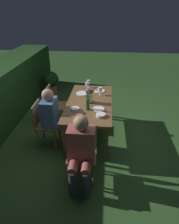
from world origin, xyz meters
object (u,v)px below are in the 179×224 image
object	(u,v)px
person_in_rust	(81,150)
potted_plant_by_hedge	(51,82)
lantern_centerpiece	(89,95)
plate_c	(99,91)
chair_side_right_a	(44,122)
wine_glass_b	(100,90)
chair_head_near	(83,150)
bowl_bread	(75,109)
chair_side_right_b	(54,104)
bowl_olives	(79,116)
wine_glass_c	(87,85)
green_bottle_on_table	(88,104)
wine_glass_a	(88,82)
bowl_salad	(101,115)
dining_table	(90,104)
plate_a	(98,109)
person_in_blue	(53,115)
plate_b	(82,93)

from	to	relation	value
person_in_rust	potted_plant_by_hedge	xyz separation A→B (m)	(3.24, 1.31, -0.24)
lantern_centerpiece	plate_c	distance (m)	0.60
chair_side_right_a	wine_glass_b	distance (m)	1.30
chair_head_near	bowl_bread	xyz separation A→B (m)	(0.74, 0.22, 0.30)
chair_side_right_b	lantern_centerpiece	bearing A→B (deg)	-116.45
person_in_rust	bowl_olives	size ratio (longest dim) A/B	8.84
lantern_centerpiece	wine_glass_c	xyz separation A→B (m)	(0.62, 0.11, -0.03)
green_bottle_on_table	wine_glass_b	distance (m)	0.69
wine_glass_a	chair_side_right_a	bearing A→B (deg)	147.16
chair_side_right_b	wine_glass_c	bearing A→B (deg)	-73.41
chair_head_near	plate_c	size ratio (longest dim) A/B	3.72
chair_side_right_b	bowl_olives	world-z (taller)	chair_side_right_b
green_bottle_on_table	bowl_salad	size ratio (longest dim) A/B	1.82
green_bottle_on_table	plate_c	distance (m)	0.88
wine_glass_b	wine_glass_c	xyz separation A→B (m)	(0.25, 0.30, 0.00)
dining_table	lantern_centerpiece	xyz separation A→B (m)	(-0.02, -0.00, 0.21)
chair_side_right_b	green_bottle_on_table	xyz separation A→B (m)	(-0.70, -0.82, 0.38)
chair_head_near	plate_a	bearing A→B (deg)	-13.21
person_in_blue	chair_head_near	distance (m)	0.96
bowl_salad	potted_plant_by_hedge	bearing A→B (deg)	32.04
bowl_bread	potted_plant_by_hedge	distance (m)	2.58
person_in_blue	plate_c	bearing A→B (deg)	-40.51
person_in_blue	green_bottle_on_table	size ratio (longest dim) A/B	3.96
dining_table	plate_b	world-z (taller)	plate_b
chair_side_right_b	wine_glass_a	size ratio (longest dim) A/B	5.15
green_bottle_on_table	bowl_salad	bearing A→B (deg)	-133.30
person_in_rust	plate_b	size ratio (longest dim) A/B	4.55
chair_side_right_a	plate_c	distance (m)	1.38
wine_glass_a	bowl_olives	xyz separation A→B (m)	(-1.35, 0.02, -0.09)
person_in_blue	plate_a	world-z (taller)	person_in_blue
plate_a	bowl_olives	xyz separation A→B (m)	(-0.31, 0.30, 0.02)
bowl_olives	bowl_bread	distance (m)	0.27
green_bottle_on_table	plate_c	size ratio (longest dim) A/B	1.24
green_bottle_on_table	plate_a	xyz separation A→B (m)	(0.02, -0.19, -0.10)
person_in_rust	chair_head_near	bearing A→B (deg)	-0.00
bowl_salad	green_bottle_on_table	bearing A→B (deg)	46.70
bowl_salad	potted_plant_by_hedge	size ratio (longest dim) A/B	0.23
green_bottle_on_table	wine_glass_a	size ratio (longest dim) A/B	1.72
wine_glass_b	bowl_salad	bearing A→B (deg)	-176.43
wine_glass_b	plate_c	world-z (taller)	wine_glass_b
plate_a	bowl_salad	size ratio (longest dim) A/B	1.36
chair_side_right_b	person_in_rust	size ratio (longest dim) A/B	0.76
wine_glass_a	wine_glass_b	size ratio (longest dim) A/B	1.00
plate_a	potted_plant_by_hedge	bearing A→B (deg)	33.86
person_in_rust	wine_glass_b	bearing A→B (deg)	-6.46
lantern_centerpiece	wine_glass_c	world-z (taller)	lantern_centerpiece
chair_side_right_a	chair_head_near	distance (m)	1.09
chair_side_right_a	wine_glass_b	world-z (taller)	wine_glass_b
plate_c	bowl_olives	bearing A→B (deg)	166.42
person_in_rust	bowl_olives	bearing A→B (deg)	9.31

